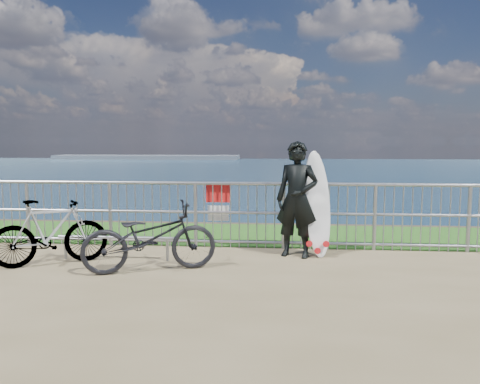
# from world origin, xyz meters

# --- Properties ---
(grass_strip) EXTENTS (120.00, 120.00, 0.00)m
(grass_strip) POSITION_xyz_m (0.00, 2.70, 0.01)
(grass_strip) COLOR #225617
(grass_strip) RESTS_ON ground
(seascape) EXTENTS (260.00, 260.00, 5.00)m
(seascape) POSITION_xyz_m (-43.75, 147.49, -4.03)
(seascape) COLOR brown
(seascape) RESTS_ON ground
(railing) EXTENTS (10.06, 0.10, 1.13)m
(railing) POSITION_xyz_m (0.02, 1.60, 0.58)
(railing) COLOR gray
(railing) RESTS_ON ground
(surfer) EXTENTS (0.76, 0.61, 1.81)m
(surfer) POSITION_xyz_m (1.20, 1.08, 0.91)
(surfer) COLOR black
(surfer) RESTS_ON ground
(surfboard) EXTENTS (0.55, 0.52, 1.67)m
(surfboard) POSITION_xyz_m (1.52, 1.14, 0.77)
(surfboard) COLOR silver
(surfboard) RESTS_ON ground
(bicycle_near) EXTENTS (1.95, 1.27, 0.97)m
(bicycle_near) POSITION_xyz_m (-0.86, 0.04, 0.49)
(bicycle_near) COLOR black
(bicycle_near) RESTS_ON ground
(bicycle_far) EXTENTS (1.63, 1.21, 0.97)m
(bicycle_far) POSITION_xyz_m (-2.40, 0.25, 0.49)
(bicycle_far) COLOR black
(bicycle_far) RESTS_ON ground
(bike_rack) EXTENTS (1.80, 0.05, 0.38)m
(bike_rack) POSITION_xyz_m (-1.55, 0.61, 0.31)
(bike_rack) COLOR gray
(bike_rack) RESTS_ON ground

